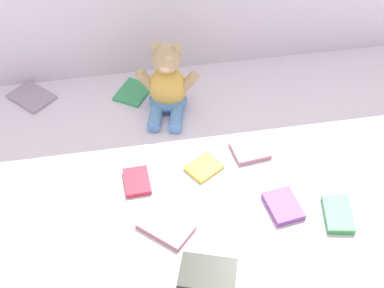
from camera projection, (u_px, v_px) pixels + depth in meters
name	position (u px, v px, depth m)	size (l,w,h in m)	color
ground_plane	(190.00, 143.00, 1.56)	(3.20, 3.20, 0.00)	silver
teddy_bear	(167.00, 86.00, 1.61)	(0.20, 0.19, 0.24)	#E5B24C
book_case_0	(166.00, 227.00, 1.35)	(0.08, 0.13, 0.01)	#B26D7E
book_case_1	(134.00, 92.00, 1.72)	(0.09, 0.12, 0.01)	#389A62
book_case_2	(32.00, 97.00, 1.70)	(0.10, 0.14, 0.01)	#9F8CA6
book_case_3	(137.00, 181.00, 1.45)	(0.07, 0.10, 0.01)	#C02D40
book_case_4	(283.00, 206.00, 1.39)	(0.08, 0.11, 0.02)	purple
book_case_5	(204.00, 167.00, 1.49)	(0.07, 0.09, 0.01)	yellow
book_case_6	(250.00, 150.00, 1.53)	(0.09, 0.10, 0.02)	#B6758B
book_case_7	(338.00, 214.00, 1.37)	(0.07, 0.12, 0.02)	green
book_case_8	(208.00, 273.00, 1.25)	(0.09, 0.13, 0.01)	black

